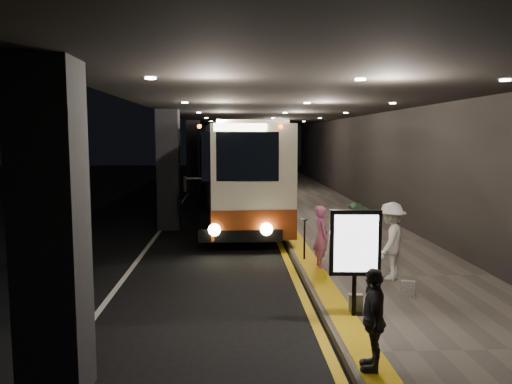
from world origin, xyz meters
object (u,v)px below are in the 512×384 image
object	(u,v)px
stanchion_post	(304,240)
passenger_waiting_grey	(373,319)
info_sign	(355,245)
coach_main	(238,176)
bag_plain	(355,302)
passenger_boarding	(321,236)
bag_polka	(408,289)
passenger_waiting_green	(355,236)
coach_second	(231,162)
passenger_waiting_white	(391,241)

from	to	relation	value
stanchion_post	passenger_waiting_grey	bearing A→B (deg)	-89.55
info_sign	stanchion_post	world-z (taller)	info_sign
coach_main	bag_plain	xyz separation A→B (m)	(2.08, -11.21, -1.51)
bag_plain	stanchion_post	size ratio (longest dim) A/B	0.30
passenger_waiting_grey	stanchion_post	distance (m)	6.33
coach_main	passenger_waiting_grey	bearing A→B (deg)	-86.59
passenger_boarding	passenger_waiting_grey	xyz separation A→B (m)	(-0.25, -5.55, -0.05)
passenger_waiting_grey	info_sign	world-z (taller)	info_sign
bag_polka	info_sign	distance (m)	2.07
passenger_waiting_green	passenger_waiting_grey	bearing A→B (deg)	-44.39
bag_plain	info_sign	bearing A→B (deg)	-109.85
coach_second	passenger_waiting_green	bearing A→B (deg)	-84.15
bag_plain	info_sign	xyz separation A→B (m)	(-0.09, -0.26, 1.16)
passenger_waiting_grey	info_sign	bearing A→B (deg)	-175.07
bag_polka	stanchion_post	bearing A→B (deg)	117.57
coach_second	passenger_waiting_green	size ratio (longest dim) A/B	7.75
passenger_boarding	stanchion_post	size ratio (longest dim) A/B	1.45
passenger_waiting_grey	bag_polka	bearing A→B (deg)	164.23
stanchion_post	info_sign	bearing A→B (deg)	-85.93
coach_main	passenger_waiting_white	bearing A→B (deg)	-73.47
passenger_waiting_green	bag_plain	size ratio (longest dim) A/B	5.02
coach_main	bag_polka	bearing A→B (deg)	-76.05
passenger_waiting_white	bag_plain	xyz separation A→B (m)	(-1.32, -2.07, -0.73)
coach_second	bag_polka	xyz separation A→B (m)	(3.65, -20.70, -1.57)
coach_main	bag_plain	bearing A→B (deg)	-83.38
info_sign	stanchion_post	xyz separation A→B (m)	(-0.30, 4.23, -0.79)
passenger_waiting_white	coach_main	bearing A→B (deg)	-126.13
passenger_waiting_white	bag_plain	distance (m)	2.56
passenger_waiting_grey	bag_polka	size ratio (longest dim) A/B	4.36
coach_second	passenger_waiting_grey	distance (m)	23.92
coach_second	passenger_boarding	size ratio (longest dim) A/B	8.11
bag_polka	info_sign	world-z (taller)	info_sign
passenger_waiting_grey	stanchion_post	size ratio (longest dim) A/B	1.35
coach_second	info_sign	xyz separation A→B (m)	(2.27, -21.73, -0.41)
coach_second	passenger_waiting_white	bearing A→B (deg)	-83.00
passenger_waiting_white	bag_polka	world-z (taller)	passenger_waiting_white
passenger_waiting_green	stanchion_post	xyz separation A→B (m)	(-1.14, 0.89, -0.28)
coach_second	passenger_waiting_white	size ratio (longest dim) A/B	7.11
coach_second	bag_plain	size ratio (longest dim) A/B	38.92
passenger_waiting_green	bag_polka	size ratio (longest dim) A/B	4.87
passenger_waiting_green	coach_second	bearing A→B (deg)	156.63
passenger_waiting_grey	coach_main	bearing A→B (deg)	-160.94
coach_main	info_sign	bearing A→B (deg)	-84.06
passenger_boarding	passenger_waiting_grey	bearing A→B (deg)	169.00
coach_second	passenger_waiting_green	xyz separation A→B (m)	(3.11, -18.39, -0.92)
coach_second	stanchion_post	bearing A→B (deg)	-87.34
coach_second	passenger_boarding	bearing A→B (deg)	-86.67
passenger_waiting_green	bag_polka	bearing A→B (deg)	-20.09
passenger_boarding	passenger_waiting_white	distance (m)	1.81
passenger_boarding	bag_plain	xyz separation A→B (m)	(0.09, -3.20, -0.62)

